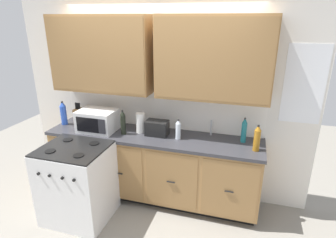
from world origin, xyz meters
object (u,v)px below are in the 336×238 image
stove_range (77,183)px  knife_block (79,116)px  bottle_teal (244,130)px  bottle_amber (257,138)px  bottle_clear (178,130)px  toaster (157,128)px  microwave (98,120)px  bottle_dark (123,123)px  paper_towel_roll (141,123)px  bottle_blue (63,113)px

stove_range → knife_block: bearing=117.6°
stove_range → bottle_teal: size_ratio=3.10×
bottle_amber → bottle_clear: size_ratio=1.21×
stove_range → knife_block: size_ratio=3.06×
toaster → bottle_teal: (1.06, 0.10, 0.05)m
bottle_amber → microwave: bearing=179.3°
microwave → bottle_dark: (0.37, -0.02, 0.02)m
bottle_clear → bottle_teal: (0.77, 0.14, 0.03)m
stove_range → paper_towel_roll: size_ratio=3.65×
bottle_teal → bottle_dark: (-1.48, -0.19, 0.01)m
stove_range → microwave: microwave is taller
bottle_amber → bottle_dark: size_ratio=0.95×
toaster → knife_block: bearing=176.7°
stove_range → bottle_amber: (2.00, 0.55, 0.61)m
bottle_dark → bottle_blue: 0.95m
stove_range → bottle_amber: bottle_amber is taller
paper_towel_roll → bottle_dark: bottle_dark is taller
knife_block → bottle_amber: bearing=-4.1°
toaster → bottle_dark: bottle_dark is taller
bottle_amber → bottle_blue: bottle_blue is taller
bottle_clear → bottle_dark: bottle_dark is taller
toaster → bottle_clear: 0.29m
knife_block → paper_towel_roll: (0.94, -0.04, 0.01)m
bottle_clear → bottle_blue: bearing=178.8°
microwave → knife_block: (-0.38, 0.15, -0.02)m
paper_towel_roll → bottle_clear: size_ratio=1.03×
bottle_blue → bottle_clear: bearing=-1.2°
paper_towel_roll → bottle_clear: (0.52, -0.07, -0.01)m
bottle_dark → knife_block: bearing=167.7°
bottle_amber → bottle_blue: 2.58m
knife_block → bottle_clear: knife_block is taller
knife_block → bottle_teal: knife_block is taller
paper_towel_roll → bottle_teal: size_ratio=0.85×
microwave → bottle_dark: bearing=-2.4°
bottle_clear → bottle_teal: bottle_teal is taller
stove_range → toaster: (0.79, 0.65, 0.55)m
bottle_dark → paper_towel_roll: bearing=33.2°
paper_towel_roll → bottle_teal: bottle_teal is taller
bottle_amber → bottle_clear: bottle_amber is taller
toaster → bottle_blue: bearing=-179.8°
toaster → bottle_amber: (1.21, -0.10, 0.05)m
paper_towel_roll → bottle_blue: bearing=-178.3°
microwave → bottle_clear: bearing=2.0°
toaster → bottle_teal: bearing=5.2°
knife_block → microwave: bearing=-21.4°
knife_block → bottle_amber: (2.38, -0.17, 0.03)m
knife_block → bottle_blue: 0.22m
toaster → bottle_amber: bottle_amber is taller
microwave → stove_range: bearing=-90.0°
bottle_teal → bottle_dark: size_ratio=0.95×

